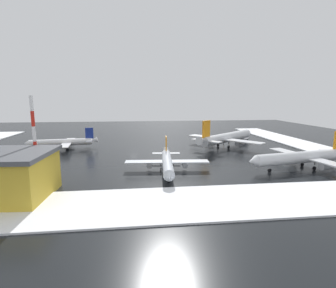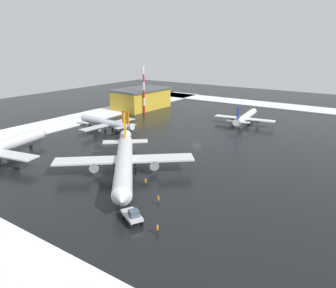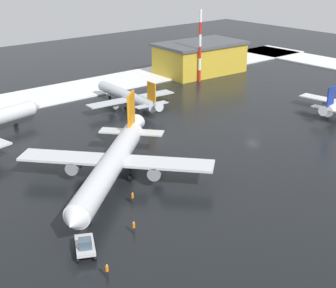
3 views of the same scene
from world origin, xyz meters
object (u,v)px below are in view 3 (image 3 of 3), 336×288
object	(u,v)px
airplane_far_rear	(112,164)
airplane_parked_portside	(128,96)
pushback_tug	(85,245)
ground_crew_mid_apron	(133,197)
ground_crew_by_nose_gear	(107,270)
ground_crew_beside_wing	(134,227)
antenna_mast	(200,46)
cargo_hangar	(200,58)

from	to	relation	value
airplane_far_rear	airplane_parked_portside	bearing A→B (deg)	-170.06
pushback_tug	airplane_parked_portside	bearing A→B (deg)	166.21
airplane_far_rear	ground_crew_mid_apron	size ratio (longest dim) A/B	17.80
airplane_parked_portside	ground_crew_by_nose_gear	xyz separation A→B (m)	(40.32, 50.51, -1.59)
ground_crew_beside_wing	ground_crew_mid_apron	bearing A→B (deg)	-56.35
airplane_far_rear	antenna_mast	distance (m)	67.38
ground_crew_beside_wing	antenna_mast	xyz separation A→B (m)	(-61.20, -51.44, 8.54)
ground_crew_beside_wing	ground_crew_by_nose_gear	distance (m)	9.67
ground_crew_by_nose_gear	antenna_mast	world-z (taller)	antenna_mast
pushback_tug	antenna_mast	world-z (taller)	antenna_mast
cargo_hangar	airplane_far_rear	bearing A→B (deg)	39.28
airplane_far_rear	ground_crew_beside_wing	distance (m)	14.80
ground_crew_mid_apron	ground_crew_beside_wing	distance (m)	8.28
cargo_hangar	pushback_tug	bearing A→B (deg)	41.08
airplane_far_rear	ground_crew_mid_apron	distance (m)	7.18
pushback_tug	ground_crew_by_nose_gear	size ratio (longest dim) A/B	2.98
airplane_far_rear	ground_crew_by_nose_gear	world-z (taller)	airplane_far_rear
airplane_parked_portside	ground_crew_beside_wing	world-z (taller)	airplane_parked_portside
airplane_far_rear	ground_crew_beside_wing	size ratio (longest dim) A/B	17.80
airplane_parked_portside	pushback_tug	distance (m)	60.09
airplane_far_rear	cargo_hangar	size ratio (longest dim) A/B	1.18
airplane_far_rear	ground_crew_by_nose_gear	xyz separation A→B (m)	(13.88, 18.84, -2.66)
ground_crew_mid_apron	cargo_hangar	distance (m)	82.28
cargo_hangar	airplane_parked_portside	bearing A→B (deg)	24.20
pushback_tug	ground_crew_beside_wing	bearing A→B (deg)	118.66
ground_crew_by_nose_gear	airplane_far_rear	bearing A→B (deg)	141.76
cargo_hangar	antenna_mast	bearing A→B (deg)	48.51
ground_crew_beside_wing	ground_crew_by_nose_gear	xyz separation A→B (m)	(7.91, 5.56, 0.00)
airplane_parked_portside	antenna_mast	xyz separation A→B (m)	(-28.79, -6.49, 6.95)
airplane_parked_portside	ground_crew_beside_wing	bearing A→B (deg)	148.90
airplane_far_rear	airplane_parked_portside	world-z (taller)	airplane_far_rear
ground_crew_beside_wing	cargo_hangar	world-z (taller)	cargo_hangar
airplane_parked_portside	cargo_hangar	size ratio (longest dim) A/B	1.01
pushback_tug	ground_crew_mid_apron	world-z (taller)	pushback_tug
ground_crew_mid_apron	ground_crew_beside_wing	bearing A→B (deg)	115.66
ground_crew_by_nose_gear	pushback_tug	bearing A→B (deg)	171.76
ground_crew_mid_apron	ground_crew_by_nose_gear	bearing A→B (deg)	105.45
airplane_far_rear	ground_crew_mid_apron	bearing A→B (deg)	40.12
airplane_parked_portside	pushback_tug	world-z (taller)	airplane_parked_portside
pushback_tug	antenna_mast	xyz separation A→B (m)	(-68.49, -51.58, 8.23)
ground_crew_by_nose_gear	ground_crew_beside_wing	bearing A→B (deg)	123.29
airplane_far_rear	airplane_parked_portside	distance (m)	41.27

